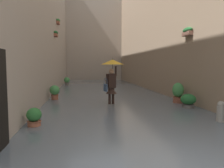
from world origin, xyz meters
TOP-DOWN VIEW (x-y plane):
  - ground_plane at (0.00, -11.66)m, footprint 60.00×60.00m
  - flood_water at (0.00, -11.66)m, footprint 7.35×29.33m
  - building_facade_left at (-4.17, -11.66)m, footprint 2.04×27.33m
  - building_facade_far at (0.00, -24.23)m, footprint 10.15×1.80m
  - person_wading at (0.22, -6.85)m, footprint 1.05×1.05m
  - potted_plant_far_right at (2.81, -16.34)m, footprint 0.50×0.50m
  - potted_plant_near_right at (2.94, -8.52)m, footprint 0.50×0.50m
  - potted_plant_mid_right at (2.95, -3.55)m, footprint 0.42×0.42m
  - potted_plant_mid_left at (-2.76, -5.49)m, footprint 0.62×0.62m
  - potted_plant_near_left at (-2.87, -6.70)m, footprint 0.53×0.53m
  - mooring_bollard at (-2.66, -3.22)m, footprint 0.23×0.23m

SIDE VIEW (x-z plane):
  - ground_plane at x=0.00m, z-range 0.00..0.00m
  - flood_water at x=0.00m, z-range 0.00..0.12m
  - potted_plant_mid_right at x=2.95m, z-range 0.01..0.65m
  - mooring_bollard at x=-2.66m, z-range 0.00..0.76m
  - potted_plant_mid_left at x=-2.76m, z-range 0.05..0.73m
  - potted_plant_near_right at x=2.94m, z-range 0.06..0.91m
  - potted_plant_far_right at x=2.81m, z-range 0.07..0.91m
  - potted_plant_near_left at x=-2.87m, z-range 0.04..1.10m
  - person_wading at x=0.22m, z-range 0.45..2.63m
  - building_facade_far at x=0.00m, z-range 0.00..9.83m
  - building_facade_left at x=-4.17m, z-range 0.00..9.84m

